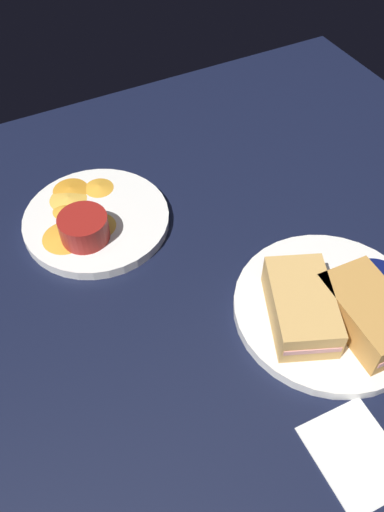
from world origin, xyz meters
TOP-DOWN VIEW (x-y plane):
  - ground_plane at (0.00, 0.00)cm, footprint 110.00×110.00cm
  - plate_sandwich_main at (-7.36, -10.02)cm, footprint 25.40×25.40cm
  - sandwich_half_near at (-6.97, -5.21)cm, footprint 14.93×12.01cm
  - sandwich_half_far at (-11.72, -12.09)cm, footprint 13.56×8.17cm
  - ramekin_dark_sauce at (-8.70, -15.58)cm, footprint 7.09×7.09cm
  - spoon_by_dark_ramekin at (-7.26, -10.16)cm, footprint 3.98×9.91cm
  - plate_chips_companion at (22.35, 11.73)cm, footprint 22.28×22.28cm
  - ramekin_light_gravy at (19.00, 14.52)cm, footprint 7.20×7.20cm
  - spoon_by_gravy_ramekin at (18.31, 14.30)cm, footprint 9.12×6.54cm
  - plantain_chip_scatter at (24.79, 13.98)cm, footprint 18.08×16.08cm
  - paper_napkin_folded at (-24.40, -1.21)cm, footprint 11.28×9.35cm

SIDE VIEW (x-z plane):
  - ground_plane at x=0.00cm, z-range -3.00..0.00cm
  - paper_napkin_folded at x=-24.40cm, z-range 0.00..0.40cm
  - plate_sandwich_main at x=-7.36cm, z-range 0.00..1.60cm
  - plate_chips_companion at x=22.35cm, z-range 0.00..1.60cm
  - plantain_chip_scatter at x=24.79cm, z-range 1.60..2.20cm
  - spoon_by_dark_ramekin at x=-7.26cm, z-range 1.56..2.36cm
  - spoon_by_gravy_ramekin at x=18.31cm, z-range 1.56..2.36cm
  - ramekin_dark_sauce at x=-8.70cm, z-range 1.74..5.57cm
  - ramekin_light_gravy at x=19.00cm, z-range 1.75..5.66cm
  - sandwich_half_near at x=-6.97cm, z-range 1.60..6.40cm
  - sandwich_half_far at x=-11.72cm, z-range 1.60..6.40cm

